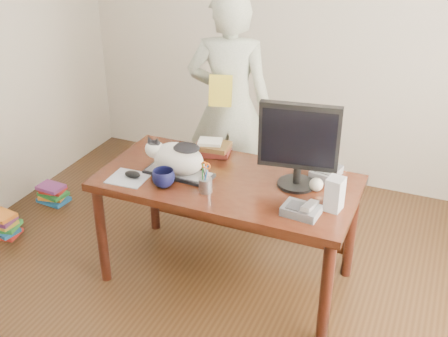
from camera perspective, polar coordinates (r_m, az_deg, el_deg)
The scene contains 18 objects.
room at distance 2.73m, azimuth -4.54°, elevation 4.42°, with size 4.50×4.50×4.50m.
desk at distance 3.61m, azimuth 0.80°, elevation -2.62°, with size 1.60×0.80×0.75m.
keyboard at distance 3.53m, azimuth -4.61°, elevation -0.49°, with size 0.44×0.18×0.03m.
cat at distance 3.48m, azimuth -4.89°, elevation 1.18°, with size 0.43×0.22×0.24m.
monitor at distance 3.29m, azimuth 7.61°, elevation 2.73°, with size 0.47×0.26×0.53m.
pen_cup at distance 3.32m, azimuth -1.89°, elevation -1.54°, with size 0.10×0.10×0.20m.
mousepad at distance 3.54m, azimuth -9.69°, elevation -0.97°, with size 0.24×0.22×0.01m.
mouse at distance 3.53m, azimuth -9.27°, elevation -0.58°, with size 0.11×0.07×0.04m.
coffee_mug at distance 3.40m, azimuth -6.17°, elevation -0.98°, with size 0.14×0.14×0.11m, color black.
phone at distance 3.14m, azimuth 7.92°, elevation -4.17°, with size 0.21×0.17×0.09m.
speaker at distance 3.18m, azimuth 11.18°, elevation -2.56°, with size 0.10×0.11×0.20m.
baseball at distance 3.38m, azimuth 9.35°, elevation -1.62°, with size 0.08×0.08×0.08m.
book_stack at distance 3.79m, azimuth -1.22°, elevation 2.12°, with size 0.27×0.22×0.09m.
calculator at distance 3.55m, azimuth 10.33°, elevation -0.40°, with size 0.18×0.22×0.06m.
person at distance 4.28m, azimuth 0.56°, elevation 6.39°, with size 0.64×0.42×1.75m, color silver.
held_book at distance 4.07m, azimuth -0.35°, elevation 7.90°, with size 0.18×0.14×0.23m.
book_pile_a at distance 4.56m, azimuth -21.56°, elevation -5.34°, with size 0.27×0.22×0.18m.
book_pile_b at distance 4.89m, azimuth -16.99°, elevation -2.47°, with size 0.26×0.20×0.15m.
Camera 1 is at (1.18, -2.22, 2.41)m, focal length 45.00 mm.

